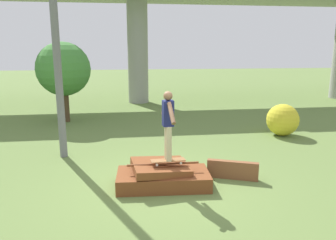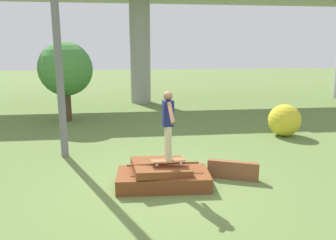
% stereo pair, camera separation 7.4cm
% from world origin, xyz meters
% --- Properties ---
extents(ground_plane, '(80.00, 80.00, 0.00)m').
position_xyz_m(ground_plane, '(0.00, 0.00, 0.00)').
color(ground_plane, olive).
extents(scrap_pile, '(2.05, 1.24, 0.53)m').
position_xyz_m(scrap_pile, '(-0.01, 0.02, 0.22)').
color(scrap_pile, brown).
rests_on(scrap_pile, ground_plane).
extents(scrap_plank_loose, '(1.13, 0.56, 0.42)m').
position_xyz_m(scrap_plank_loose, '(1.64, 0.20, 0.21)').
color(scrap_plank_loose, brown).
rests_on(scrap_plank_loose, ground_plane).
extents(skateboard, '(0.76, 0.28, 0.09)m').
position_xyz_m(skateboard, '(0.10, -0.06, 0.61)').
color(skateboard, brown).
rests_on(skateboard, scrap_pile).
extents(skater, '(0.24, 1.08, 1.48)m').
position_xyz_m(skater, '(0.10, -0.06, 1.46)').
color(skater, '#C6B78E').
rests_on(skater, skateboard).
extents(highway_overpass, '(44.00, 3.99, 6.09)m').
position_xyz_m(highway_overpass, '(0.00, 11.49, 5.31)').
color(highway_overpass, gray).
rests_on(highway_overpass, ground_plane).
extents(utility_pole, '(1.30, 0.20, 7.43)m').
position_xyz_m(utility_pole, '(-2.51, 2.36, 3.84)').
color(utility_pole, slate).
rests_on(utility_pole, ground_plane).
extents(tree_behind_left, '(2.14, 2.14, 3.22)m').
position_xyz_m(tree_behind_left, '(-3.17, 6.96, 2.13)').
color(tree_behind_left, '#4C3823').
rests_on(tree_behind_left, ground_plane).
extents(bush_yellow_flowering, '(1.09, 1.09, 1.09)m').
position_xyz_m(bush_yellow_flowering, '(4.58, 3.69, 0.55)').
color(bush_yellow_flowering, gold).
rests_on(bush_yellow_flowering, ground_plane).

